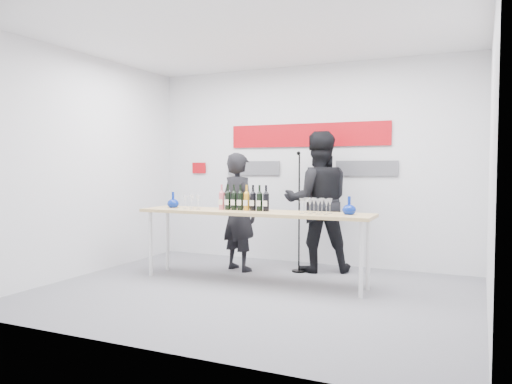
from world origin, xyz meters
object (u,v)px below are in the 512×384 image
at_px(presenter_left, 239,212).
at_px(presenter_right, 318,201).
at_px(tasting_table, 253,216).
at_px(mic_stand, 299,235).

bearing_deg(presenter_left, presenter_right, -136.90).
height_order(tasting_table, presenter_right, presenter_right).
bearing_deg(tasting_table, presenter_right, 61.65).
bearing_deg(presenter_right, tasting_table, 37.95).
bearing_deg(mic_stand, presenter_left, -140.74).
height_order(presenter_left, mic_stand, mic_stand).
xyz_separation_m(tasting_table, presenter_right, (0.54, 1.02, 0.14)).
bearing_deg(presenter_left, tasting_table, 150.65).
distance_m(tasting_table, presenter_right, 1.16).
height_order(presenter_left, presenter_right, presenter_right).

